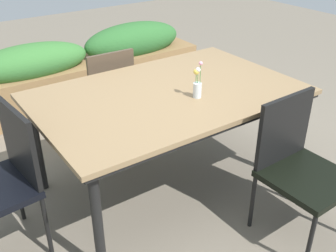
% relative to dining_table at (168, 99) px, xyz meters
% --- Properties ---
extents(ground_plane, '(12.00, 12.00, 0.00)m').
position_rel_dining_table_xyz_m(ground_plane, '(-0.02, -0.05, -0.73)').
color(ground_plane, '#756B5B').
extents(dining_table, '(1.83, 1.18, 0.78)m').
position_rel_dining_table_xyz_m(dining_table, '(0.00, 0.00, 0.00)').
color(dining_table, '#8C704C').
rests_on(dining_table, ground).
extents(chair_near_right, '(0.50, 0.50, 0.91)m').
position_rel_dining_table_xyz_m(chair_near_right, '(0.41, -0.85, -0.22)').
color(chair_near_right, black).
rests_on(chair_near_right, ground).
extents(chair_end_left, '(0.52, 0.52, 0.94)m').
position_rel_dining_table_xyz_m(chair_end_left, '(-1.18, 0.01, -0.19)').
color(chair_end_left, black).
rests_on(chair_end_left, ground).
extents(chair_far_side, '(0.45, 0.45, 0.88)m').
position_rel_dining_table_xyz_m(chair_far_side, '(-0.06, 0.86, -0.22)').
color(chair_far_side, brown).
rests_on(chair_far_side, ground).
extents(flower_vase, '(0.06, 0.06, 0.26)m').
position_rel_dining_table_xyz_m(flower_vase, '(0.11, -0.19, 0.15)').
color(flower_vase, silver).
rests_on(flower_vase, dining_table).
extents(planter_box, '(2.63, 0.53, 0.78)m').
position_rel_dining_table_xyz_m(planter_box, '(0.18, 1.80, -0.36)').
color(planter_box, olive).
rests_on(planter_box, ground).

